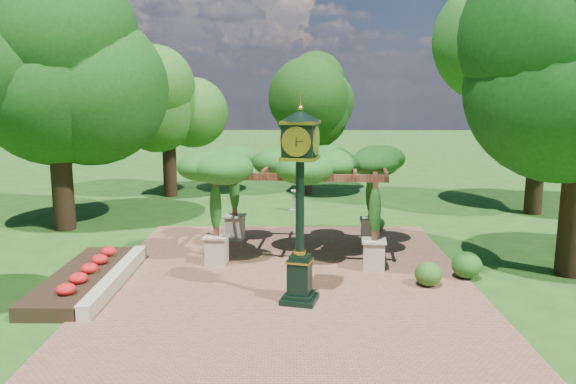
{
  "coord_description": "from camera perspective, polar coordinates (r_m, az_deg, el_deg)",
  "views": [
    {
      "loc": [
        0.1,
        -13.85,
        5.18
      ],
      "look_at": [
        0.0,
        2.5,
        2.2
      ],
      "focal_mm": 35.0,
      "sensor_mm": 36.0,
      "label": 1
    }
  ],
  "objects": [
    {
      "name": "pedestal_clock",
      "position": [
        13.33,
        1.22,
        0.32
      ],
      "size": [
        1.15,
        1.15,
        4.79
      ],
      "rotation": [
        0.0,
        0.0,
        -0.25
      ],
      "color": "black",
      "rests_on": "brick_plaza"
    },
    {
      "name": "pergola",
      "position": [
        17.45,
        1.06,
        2.43
      ],
      "size": [
        5.69,
        3.89,
        3.39
      ],
      "rotation": [
        0.0,
        0.0,
        -0.1
      ],
      "color": "tan",
      "rests_on": "brick_plaza"
    },
    {
      "name": "shrub_front",
      "position": [
        15.52,
        14.08,
        -8.08
      ],
      "size": [
        0.94,
        0.94,
        0.64
      ],
      "primitive_type": "ellipsoid",
      "rotation": [
        0.0,
        0.0,
        0.42
      ],
      "color": "#255418",
      "rests_on": "brick_plaza"
    },
    {
      "name": "flower_bed",
      "position": [
        16.2,
        -20.12,
        -8.31
      ],
      "size": [
        1.5,
        5.0,
        0.36
      ],
      "primitive_type": "cube",
      "color": "red",
      "rests_on": "ground"
    },
    {
      "name": "tree_west_far",
      "position": [
        27.98,
        -12.21,
        9.92
      ],
      "size": [
        3.74,
        3.74,
        7.45
      ],
      "color": "#311D13",
      "rests_on": "ground"
    },
    {
      "name": "tree_east_far",
      "position": [
        25.63,
        24.65,
        12.77
      ],
      "size": [
        5.29,
        5.29,
        9.71
      ],
      "color": "black",
      "rests_on": "ground"
    },
    {
      "name": "tree_west_near",
      "position": [
        22.29,
        -22.76,
        12.55
      ],
      "size": [
        5.36,
        5.36,
        9.24
      ],
      "color": "black",
      "rests_on": "ground"
    },
    {
      "name": "brick_plaza",
      "position": [
        15.72,
        -0.03,
        -8.83
      ],
      "size": [
        10.0,
        12.0,
        0.04
      ],
      "primitive_type": "cube",
      "color": "brown",
      "rests_on": "ground"
    },
    {
      "name": "ground",
      "position": [
        14.79,
        -0.06,
        -10.17
      ],
      "size": [
        120.0,
        120.0,
        0.0
      ],
      "primitive_type": "plane",
      "color": "#1E4714",
      "rests_on": "ground"
    },
    {
      "name": "shrub_back",
      "position": [
        21.03,
        8.93,
        -3.13
      ],
      "size": [
        0.69,
        0.69,
        0.59
      ],
      "primitive_type": "ellipsoid",
      "rotation": [
        0.0,
        0.0,
        0.06
      ],
      "color": "#26681E",
      "rests_on": "brick_plaza"
    },
    {
      "name": "shrub_mid",
      "position": [
        16.42,
        17.69,
        -7.08
      ],
      "size": [
        0.91,
        0.91,
        0.73
      ],
      "primitive_type": "ellipsoid",
      "rotation": [
        0.0,
        0.0,
        -0.12
      ],
      "color": "#1E5417",
      "rests_on": "brick_plaza"
    },
    {
      "name": "border_wall",
      "position": [
        15.9,
        -17.05,
        -8.39
      ],
      "size": [
        0.35,
        5.0,
        0.4
      ],
      "primitive_type": "cube",
      "color": "#C6B793",
      "rests_on": "ground"
    },
    {
      "name": "tree_north",
      "position": [
        28.06,
        1.9,
        9.63
      ],
      "size": [
        3.7,
        3.7,
        7.06
      ],
      "color": "#352215",
      "rests_on": "ground"
    },
    {
      "name": "sundial",
      "position": [
        24.29,
        0.86,
        -1.02
      ],
      "size": [
        0.63,
        0.63,
        0.92
      ],
      "rotation": [
        0.0,
        0.0,
        -0.27
      ],
      "color": "gray",
      "rests_on": "ground"
    }
  ]
}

